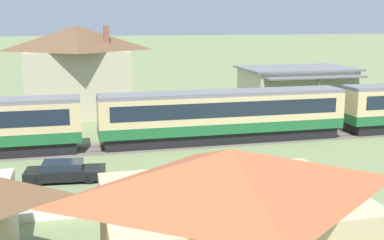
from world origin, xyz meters
The scene contains 6 objects.
passenger_train centered at (-27.69, 1.83, 2.25)m, with size 102.98×2.87×4.05m.
railway_track centered at (-25.69, 1.83, 0.01)m, with size 141.37×3.60×0.04m.
station_building centered at (-16.49, 12.67, 2.37)m, with size 11.58×8.85×4.67m.
station_house_brown_roof centered at (-38.81, 16.58, 4.64)m, with size 10.86×8.66×8.99m.
cottage_terracotta_roof centered at (-33.98, -17.87, 2.54)m, with size 9.93×7.33×4.90m.
parked_car_black_2 centered at (-40.11, -5.10, 0.57)m, with size 4.85×2.28×1.19m.
Camera 1 is at (-39.35, -33.74, 9.39)m, focal length 45.00 mm.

